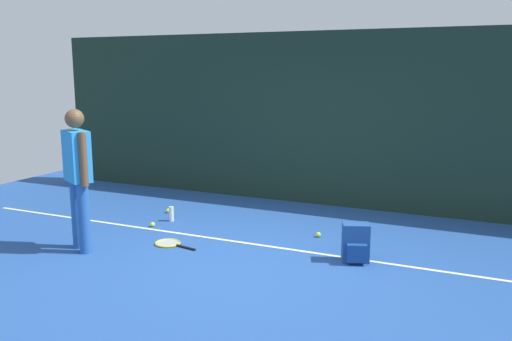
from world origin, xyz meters
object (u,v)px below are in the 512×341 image
tennis_player (78,171)px  tennis_racket (169,243)px  backpack (356,244)px  tennis_ball_near_player (153,224)px  tennis_ball_mid_court (168,211)px  water_bottle (171,214)px  tennis_ball_by_fence (318,235)px

tennis_player → tennis_racket: (0.84, 0.60, -0.95)m
backpack → tennis_ball_near_player: 2.91m
tennis_ball_mid_court → tennis_ball_near_player: bearing=-73.3°
tennis_player → water_bottle: (0.29, 1.50, -0.86)m
tennis_ball_near_player → tennis_ball_by_fence: same height
tennis_ball_by_fence → backpack: bearing=-46.1°
tennis_racket → tennis_ball_by_fence: 1.92m
water_bottle → tennis_ball_by_fence: bearing=4.0°
tennis_ball_near_player → water_bottle: (0.08, 0.35, 0.07)m
backpack → tennis_ball_by_fence: (-0.66, 0.69, -0.18)m
tennis_racket → water_bottle: water_bottle is taller
tennis_racket → water_bottle: (-0.56, 0.90, 0.10)m
tennis_ball_by_fence → tennis_player: bearing=-145.9°
tennis_racket → tennis_ball_by_fence: tennis_ball_by_fence is taller
tennis_player → tennis_racket: size_ratio=2.68×
tennis_ball_mid_court → backpack: bearing=-16.0°
tennis_ball_mid_court → tennis_racket: bearing=-56.0°
backpack → tennis_player: bearing=176.6°
tennis_ball_near_player → tennis_ball_mid_court: (-0.21, 0.71, 0.00)m
tennis_racket → tennis_ball_near_player: bearing=-30.4°
tennis_ball_by_fence → water_bottle: bearing=-176.0°
tennis_racket → tennis_player: bearing=46.0°
tennis_ball_by_fence → water_bottle: water_bottle is taller
tennis_racket → water_bottle: bearing=-48.0°
tennis_racket → backpack: bearing=-160.5°
tennis_ball_mid_court → water_bottle: bearing=-50.6°
tennis_player → tennis_ball_by_fence: tennis_player is taller
tennis_player → water_bottle: size_ratio=7.94×
tennis_player → backpack: bearing=-133.6°
backpack → tennis_racket: bearing=168.5°
tennis_player → tennis_ball_mid_court: 2.08m
backpack → tennis_ball_near_player: backpack is taller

